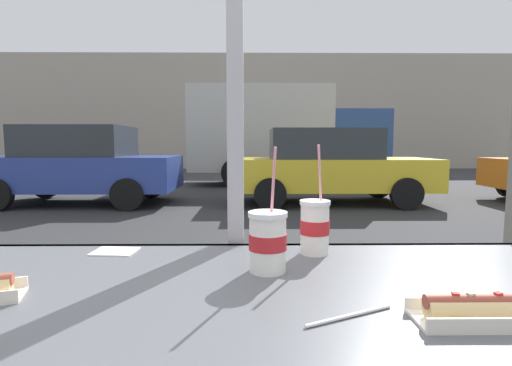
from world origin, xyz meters
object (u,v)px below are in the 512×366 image
at_px(soda_cup_left, 268,241).
at_px(soda_cup_right, 315,226).
at_px(parked_car_yellow, 328,166).
at_px(box_truck, 282,133).
at_px(hotdog_tray_far, 489,310).
at_px(parked_car_blue, 80,165).

relative_size(soda_cup_left, soda_cup_right, 0.98).
height_order(soda_cup_left, parked_car_yellow, parked_car_yellow).
bearing_deg(box_truck, soda_cup_left, -94.48).
distance_m(soda_cup_left, box_truck, 11.90).
bearing_deg(parked_car_yellow, hotdog_tray_far, -99.01).
xyz_separation_m(soda_cup_left, parked_car_blue, (-3.76, 7.64, -0.21)).
xyz_separation_m(soda_cup_left, soda_cup_right, (0.14, 0.15, 0.00)).
distance_m(soda_cup_right, hotdog_tray_far, 0.50).
bearing_deg(box_truck, parked_car_yellow, -80.49).
xyz_separation_m(soda_cup_right, parked_car_yellow, (1.49, 7.49, -0.24)).
distance_m(parked_car_blue, box_truck, 6.35).
distance_m(hotdog_tray_far, parked_car_yellow, 8.02).
height_order(soda_cup_right, hotdog_tray_far, soda_cup_right).
height_order(soda_cup_right, parked_car_blue, parked_car_blue).
bearing_deg(soda_cup_left, hotdog_tray_far, -36.86).
height_order(parked_car_yellow, box_truck, box_truck).
relative_size(soda_cup_right, box_truck, 0.05).
distance_m(hotdog_tray_far, box_truck, 12.16).
bearing_deg(parked_car_blue, soda_cup_right, -62.50).
height_order(soda_cup_left, hotdog_tray_far, soda_cup_left).
relative_size(soda_cup_right, parked_car_yellow, 0.07).
distance_m(parked_car_yellow, box_truck, 4.34).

